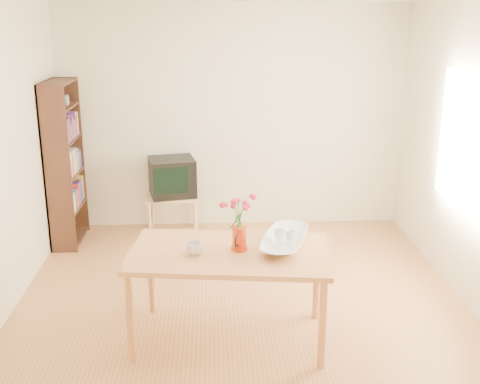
{
  "coord_description": "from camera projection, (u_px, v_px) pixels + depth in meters",
  "views": [
    {
      "loc": [
        -0.24,
        -4.69,
        2.55
      ],
      "look_at": [
        0.0,
        0.3,
        1.0
      ],
      "focal_mm": 45.0,
      "sensor_mm": 36.0,
      "label": 1
    }
  ],
  "objects": [
    {
      "name": "mug",
      "position": [
        195.0,
        248.0,
        4.53
      ],
      "size": [
        0.14,
        0.14,
        0.1
      ],
      "primitive_type": "imported",
      "rotation": [
        0.0,
        0.0,
        3.33
      ],
      "color": "white",
      "rests_on": "table"
    },
    {
      "name": "television",
      "position": [
        172.0,
        176.0,
        6.9
      ],
      "size": [
        0.58,
        0.55,
        0.43
      ],
      "rotation": [
        0.0,
        0.0,
        0.2
      ],
      "color": "black",
      "rests_on": "tv_stand"
    },
    {
      "name": "flowers",
      "position": [
        239.0,
        209.0,
        4.53
      ],
      "size": [
        0.22,
        0.22,
        0.31
      ],
      "primitive_type": null,
      "color": "#E7365F",
      "rests_on": "pitcher"
    },
    {
      "name": "teacup_b",
      "position": [
        290.0,
        223.0,
        4.69
      ],
      "size": [
        0.08,
        0.08,
        0.06
      ],
      "primitive_type": "imported",
      "rotation": [
        0.0,
        0.0,
        1.81
      ],
      "color": "white",
      "rests_on": "bowl"
    },
    {
      "name": "tv_stand",
      "position": [
        173.0,
        201.0,
        6.97
      ],
      "size": [
        0.6,
        0.45,
        0.46
      ],
      "color": "#D8AD7A",
      "rests_on": "ground"
    },
    {
      "name": "room",
      "position": [
        245.0,
        167.0,
        4.86
      ],
      "size": [
        4.5,
        4.5,
        4.5
      ],
      "color": "#AC6F3D",
      "rests_on": "ground"
    },
    {
      "name": "bookshelf",
      "position": [
        65.0,
        169.0,
        6.57
      ],
      "size": [
        0.28,
        0.7,
        1.8
      ],
      "color": "#321A10",
      "rests_on": "ground"
    },
    {
      "name": "table",
      "position": [
        229.0,
        260.0,
        4.63
      ],
      "size": [
        1.62,
        1.04,
        0.75
      ],
      "rotation": [
        0.0,
        0.0,
        -0.12
      ],
      "color": "#C27942",
      "rests_on": "ground"
    },
    {
      "name": "bowl",
      "position": [
        285.0,
        218.0,
        4.66
      ],
      "size": [
        0.61,
        0.61,
        0.45
      ],
      "primitive_type": "imported",
      "rotation": [
        0.0,
        0.0,
        -0.32
      ],
      "color": "white",
      "rests_on": "table"
    },
    {
      "name": "pitcher",
      "position": [
        239.0,
        239.0,
        4.61
      ],
      "size": [
        0.13,
        0.2,
        0.19
      ],
      "rotation": [
        0.0,
        0.0,
        -0.31
      ],
      "color": "red",
      "rests_on": "table"
    },
    {
      "name": "teacup_a",
      "position": [
        280.0,
        223.0,
        4.67
      ],
      "size": [
        0.09,
        0.09,
        0.07
      ],
      "primitive_type": "imported",
      "rotation": [
        0.0,
        0.0,
        0.14
      ],
      "color": "white",
      "rests_on": "bowl"
    }
  ]
}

